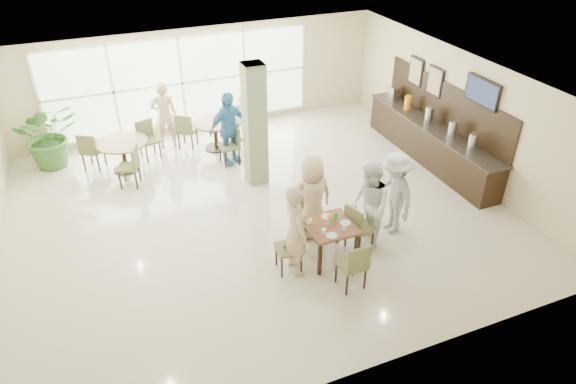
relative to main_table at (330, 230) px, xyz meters
name	(u,v)px	position (x,y,z in m)	size (l,w,h in m)	color
ground	(258,210)	(-0.69, 2.00, -0.65)	(10.00, 10.00, 0.00)	beige
room_shell	(255,138)	(-0.69, 2.00, 1.06)	(10.00, 10.00, 10.00)	white
window_bank	(182,83)	(-1.19, 6.46, 0.75)	(7.00, 0.04, 7.00)	silver
column	(255,125)	(-0.29, 3.20, 0.75)	(0.45, 0.45, 2.80)	#697350
main_table	(330,230)	(0.00, 0.00, 0.00)	(0.86, 0.86, 0.75)	brown
round_table_left	(122,148)	(-3.05, 4.89, -0.05)	(1.20, 1.20, 0.75)	brown
round_table_right	(215,128)	(-0.71, 5.16, -0.07)	(1.09, 1.09, 0.75)	brown
chairs_main_table	(328,238)	(-0.03, -0.01, -0.17)	(2.02, 2.07, 0.95)	brown
chairs_table_left	(123,152)	(-3.05, 4.89, -0.17)	(1.93, 1.77, 0.95)	brown
chairs_table_right	(217,132)	(-0.69, 5.12, -0.17)	(1.92, 1.93, 0.95)	brown
tabletop_clutter	(330,223)	(-0.01, -0.04, 0.17)	(0.75, 0.76, 0.21)	white
buffet_counter	(431,140)	(4.01, 2.51, -0.09)	(0.64, 4.70, 1.95)	black
wall_tv	(482,92)	(4.25, 1.40, 1.50)	(0.06, 1.00, 0.58)	black
framed_art_a	(435,81)	(4.26, 3.00, 1.20)	(0.05, 0.55, 0.70)	black
framed_art_b	(416,71)	(4.26, 3.80, 1.20)	(0.05, 0.55, 0.70)	black
potted_plant	(49,135)	(-4.62, 5.81, 0.16)	(1.45, 1.45, 1.62)	#396D2B
teen_left	(296,230)	(-0.71, -0.08, 0.24)	(0.64, 0.42, 1.76)	tan
teen_far	(312,198)	(0.00, 0.80, 0.22)	(0.84, 0.46, 1.72)	tan
teen_right	(369,206)	(0.83, 0.09, 0.25)	(0.87, 0.68, 1.79)	white
teen_standing	(394,193)	(1.55, 0.34, 0.21)	(1.10, 0.63, 1.71)	#9FA0A2
adult_a	(228,129)	(-0.60, 4.28, 0.27)	(1.07, 0.61, 1.82)	teal
adult_b	(247,116)	(0.14, 5.15, 0.12)	(1.43, 0.62, 1.54)	white
adult_standing	(164,115)	(-1.86, 5.72, 0.24)	(0.65, 0.43, 1.78)	tan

